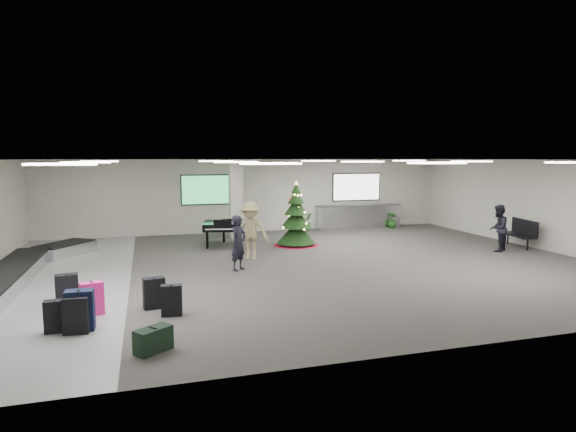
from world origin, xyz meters
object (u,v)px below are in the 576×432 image
object	(u,v)px
traveler_a	(239,243)
traveler_bench	(498,228)
potted_plant_right	(392,220)
service_counter	(359,216)
christmas_tree	(296,223)
grand_piano	(223,226)
bench	(520,231)
pink_suitcase	(92,299)
traveler_b	(250,231)
baggage_carousel	(15,276)
potted_plant_left	(307,221)

from	to	relation	value
traveler_a	traveler_bench	size ratio (longest dim) A/B	0.98
traveler_bench	potted_plant_right	xyz separation A→B (m)	(-0.75, 6.13, -0.46)
service_counter	christmas_tree	world-z (taller)	christmas_tree
service_counter	traveler_bench	size ratio (longest dim) A/B	2.47
grand_piano	traveler_bench	distance (m)	9.83
christmas_tree	bench	distance (m)	8.23
pink_suitcase	traveler_b	size ratio (longest dim) A/B	0.39
baggage_carousel	potted_plant_right	distance (m)	15.64
baggage_carousel	service_counter	bearing A→B (deg)	27.67
christmas_tree	potted_plant_left	bearing A→B (deg)	64.87
traveler_b	potted_plant_right	xyz separation A→B (m)	(7.83, 4.98, -0.57)
grand_piano	traveler_a	distance (m)	4.10
traveler_b	potted_plant_right	bearing A→B (deg)	62.38
christmas_tree	traveler_bench	xyz separation A→B (m)	(6.42, -3.11, -0.01)
potted_plant_right	traveler_b	bearing A→B (deg)	-147.55
service_counter	traveler_bench	distance (m)	6.99
grand_piano	bench	world-z (taller)	grand_piano
traveler_b	potted_plant_left	bearing A→B (deg)	84.86
grand_piano	bench	distance (m)	10.95
potted_plant_left	pink_suitcase	bearing A→B (deg)	-129.33
traveler_b	service_counter	bearing A→B (deg)	70.73
bench	traveler_b	bearing A→B (deg)	-172.40
christmas_tree	traveler_b	xyz separation A→B (m)	(-2.16, -1.97, 0.10)
service_counter	traveler_b	xyz separation A→B (m)	(-6.34, -5.47, 0.38)
bench	potted_plant_left	world-z (taller)	bench
grand_piano	traveler_b	bearing A→B (deg)	-69.81
baggage_carousel	traveler_b	world-z (taller)	traveler_b
christmas_tree	traveler_bench	distance (m)	7.13
grand_piano	bench	size ratio (longest dim) A/B	1.21
christmas_tree	grand_piano	distance (m)	2.73
bench	traveler_a	distance (m)	10.61
grand_piano	potted_plant_right	xyz separation A→B (m)	(8.29, 2.28, -0.39)
service_counter	grand_piano	world-z (taller)	service_counter
christmas_tree	potted_plant_right	distance (m)	6.44
traveler_a	potted_plant_left	size ratio (longest dim) A/B	1.94
pink_suitcase	traveler_b	xyz separation A→B (m)	(4.33, 4.52, 0.58)
service_counter	traveler_b	bearing A→B (deg)	-139.21
pink_suitcase	bench	distance (m)	14.77
bench	baggage_carousel	bearing A→B (deg)	-166.38
christmas_tree	traveler_b	size ratio (longest dim) A/B	1.31
traveler_a	potted_plant_right	xyz separation A→B (m)	(8.48, 6.37, -0.45)
christmas_tree	potted_plant_left	world-z (taller)	christmas_tree
service_counter	traveler_a	distance (m)	9.79
traveler_bench	potted_plant_right	distance (m)	6.19
service_counter	potted_plant_left	world-z (taller)	service_counter
service_counter	potted_plant_right	distance (m)	1.58
grand_piano	traveler_a	world-z (taller)	traveler_a
pink_suitcase	potted_plant_left	xyz separation A→B (m)	(8.06, 9.84, 0.06)
potted_plant_left	potted_plant_right	distance (m)	4.11
grand_piano	potted_plant_left	bearing A→B (deg)	42.45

